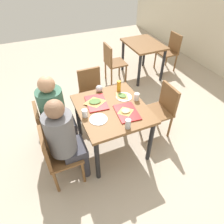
{
  "coord_description": "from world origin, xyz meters",
  "views": [
    {
      "loc": [
        1.84,
        -0.8,
        2.41
      ],
      "look_at": [
        0.0,
        0.0,
        0.68
      ],
      "focal_mm": 32.09,
      "sensor_mm": 36.0,
      "label": 1
    }
  ],
  "objects": [
    {
      "name": "background_chair_near",
      "position": [
        -1.71,
        0.74,
        0.49
      ],
      "size": [
        0.4,
        0.4,
        0.84
      ],
      "color": "brown",
      "rests_on": "ground_plane"
    },
    {
      "name": "tray_red_far",
      "position": [
        0.17,
        0.13,
        0.77
      ],
      "size": [
        0.38,
        0.3,
        0.02
      ],
      "primitive_type": "cube",
      "rotation": [
        0.0,
        0.0,
        -0.1
      ],
      "color": "#B21414",
      "rests_on": "main_table"
    },
    {
      "name": "person_in_brown_jacket",
      "position": [
        0.24,
        -0.68,
        0.74
      ],
      "size": [
        0.32,
        0.42,
        1.25
      ],
      "color": "#383842",
      "rests_on": "ground_plane"
    },
    {
      "name": "soda_can",
      "position": [
        0.41,
        0.02,
        0.82
      ],
      "size": [
        0.07,
        0.07,
        0.12
      ],
      "primitive_type": "cylinder",
      "color": "#B7BCC6",
      "rests_on": "main_table"
    },
    {
      "name": "foil_bundle",
      "position": [
        -0.41,
        -0.02,
        0.81
      ],
      "size": [
        0.1,
        0.1,
        0.1
      ],
      "primitive_type": "sphere",
      "color": "silver",
      "rests_on": "main_table"
    },
    {
      "name": "plastic_cup_b",
      "position": [
        0.02,
        -0.37,
        0.81
      ],
      "size": [
        0.07,
        0.07,
        0.1
      ],
      "primitive_type": "cylinder",
      "color": "white",
      "rests_on": "main_table"
    },
    {
      "name": "chair_left_end",
      "position": [
        -0.87,
        0.0,
        0.49
      ],
      "size": [
        0.4,
        0.4,
        0.84
      ],
      "color": "brown",
      "rests_on": "ground_plane"
    },
    {
      "name": "chair_near_right",
      "position": [
        0.24,
        -0.82,
        0.49
      ],
      "size": [
        0.4,
        0.4,
        0.84
      ],
      "color": "brown",
      "rests_on": "ground_plane"
    },
    {
      "name": "pizza_slice_a",
      "position": [
        -0.18,
        -0.17,
        0.78
      ],
      "size": [
        0.21,
        0.25,
        0.02
      ],
      "color": "tan",
      "rests_on": "tray_red_near"
    },
    {
      "name": "pizza_slice_b",
      "position": [
        0.16,
        0.12,
        0.78
      ],
      "size": [
        0.16,
        0.17,
        0.02
      ],
      "color": "tan",
      "rests_on": "tray_red_far"
    },
    {
      "name": "chair_near_left",
      "position": [
        -0.24,
        -0.82,
        0.49
      ],
      "size": [
        0.4,
        0.4,
        0.84
      ],
      "color": "brown",
      "rests_on": "ground_plane"
    },
    {
      "name": "handbag",
      "position": [
        -0.59,
        -0.84,
        0.14
      ],
      "size": [
        0.35,
        0.25,
        0.28
      ],
      "primitive_type": "cube",
      "rotation": [
        0.0,
        0.0,
        0.3
      ],
      "color": "black",
      "rests_on": "ground_plane"
    },
    {
      "name": "background_table",
      "position": [
        -1.71,
        1.48,
        0.63
      ],
      "size": [
        0.9,
        0.7,
        0.76
      ],
      "color": "brown",
      "rests_on": "ground_plane"
    },
    {
      "name": "paper_plate_near_edge",
      "position": [
        0.14,
        -0.24,
        0.76
      ],
      "size": [
        0.22,
        0.22,
        0.01
      ],
      "primitive_type": "cylinder",
      "color": "white",
      "rests_on": "main_table"
    },
    {
      "name": "main_table",
      "position": [
        0.0,
        0.0,
        0.65
      ],
      "size": [
        0.96,
        0.88,
        0.76
      ],
      "color": "brown",
      "rests_on": "ground_plane"
    },
    {
      "name": "chair_far_side",
      "position": [
        0.0,
        0.82,
        0.49
      ],
      "size": [
        0.4,
        0.4,
        0.84
      ],
      "color": "brown",
      "rests_on": "ground_plane"
    },
    {
      "name": "person_in_red",
      "position": [
        -0.24,
        -0.68,
        0.74
      ],
      "size": [
        0.32,
        0.42,
        1.25
      ],
      "color": "#383842",
      "rests_on": "ground_plane"
    },
    {
      "name": "plastic_cup_a",
      "position": [
        -0.02,
        0.37,
        0.81
      ],
      "size": [
        0.07,
        0.07,
        0.1
      ],
      "primitive_type": "cylinder",
      "color": "white",
      "rests_on": "main_table"
    },
    {
      "name": "pizza_slice_c",
      "position": [
        -0.17,
        0.22,
        0.78
      ],
      "size": [
        0.22,
        0.2,
        0.02
      ],
      "color": "#DBAD60",
      "rests_on": "paper_plate_center"
    },
    {
      "name": "background_chair_far",
      "position": [
        -1.71,
        2.21,
        0.49
      ],
      "size": [
        0.4,
        0.4,
        0.84
      ],
      "color": "brown",
      "rests_on": "ground_plane"
    },
    {
      "name": "condiment_bottle",
      "position": [
        -0.31,
        0.24,
        0.84
      ],
      "size": [
        0.06,
        0.06,
        0.16
      ],
      "primitive_type": "cylinder",
      "color": "orange",
      "rests_on": "main_table"
    },
    {
      "name": "ground_plane",
      "position": [
        0.0,
        0.0,
        -0.01
      ],
      "size": [
        10.0,
        10.0,
        0.02
      ],
      "primitive_type": "cube",
      "color": "#B7A893"
    },
    {
      "name": "tray_red_near",
      "position": [
        -0.17,
        -0.15,
        0.77
      ],
      "size": [
        0.39,
        0.3,
        0.02
      ],
      "primitive_type": "cube",
      "rotation": [
        0.0,
        0.0,
        -0.11
      ],
      "color": "#B21414",
      "rests_on": "main_table"
    },
    {
      "name": "paper_plate_center",
      "position": [
        -0.14,
        0.24,
        0.76
      ],
      "size": [
        0.22,
        0.22,
        0.01
      ],
      "primitive_type": "cylinder",
      "color": "white",
      "rests_on": "main_table"
    }
  ]
}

